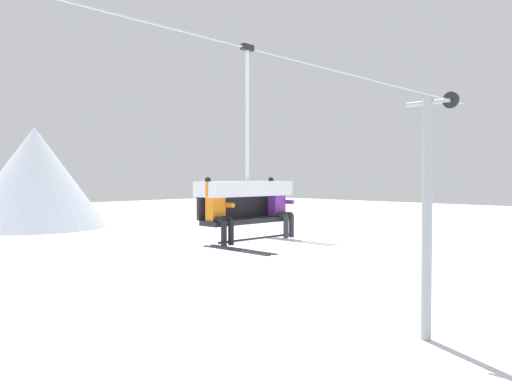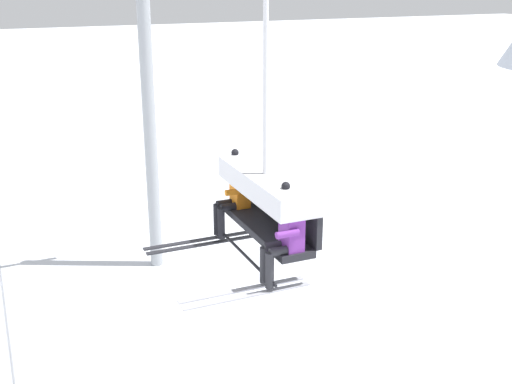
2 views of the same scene
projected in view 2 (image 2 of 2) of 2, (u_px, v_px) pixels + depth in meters
lift_tower_near at (149, 116)px, 17.62m from camera, size 0.36×1.88×8.61m
chairlift_chair at (270, 191)px, 8.76m from camera, size 2.15×0.74×3.90m
skier_orange at (232, 195)px, 9.53m from camera, size 0.48×1.70×1.34m
skier_purple at (283, 237)px, 8.03m from camera, size 0.48×1.70×1.34m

